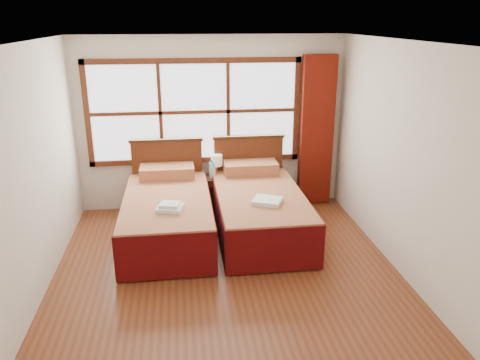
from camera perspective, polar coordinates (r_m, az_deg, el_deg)
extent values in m
plane|color=brown|center=(5.49, -1.46, -11.77)|extent=(4.50, 4.50, 0.00)
plane|color=white|center=(4.71, -1.74, 16.46)|extent=(4.50, 4.50, 0.00)
plane|color=silver|center=(7.11, -3.50, 6.81)|extent=(4.00, 0.00, 4.00)
plane|color=silver|center=(5.15, -24.29, 0.23)|extent=(0.00, 4.50, 4.50)
plane|color=silver|center=(5.51, 19.58, 2.01)|extent=(0.00, 4.50, 4.50)
cube|color=white|center=(7.03, -5.57, 8.28)|extent=(3.00, 0.02, 1.40)
cube|color=#502411|center=(7.19, -5.37, 2.45)|extent=(3.16, 0.06, 0.08)
cube|color=#502411|center=(6.91, -5.76, 14.28)|extent=(3.16, 0.06, 0.08)
cube|color=#502411|center=(7.13, -18.13, 7.57)|extent=(0.08, 0.06, 1.56)
cube|color=#502411|center=(7.23, 6.87, 8.53)|extent=(0.08, 0.06, 1.56)
cube|color=#502411|center=(7.01, -9.68, 8.07)|extent=(0.05, 0.05, 1.40)
cube|color=#502411|center=(7.04, -1.45, 8.38)|extent=(0.05, 0.05, 1.40)
cube|color=#502411|center=(7.01, -5.56, 8.24)|extent=(3.00, 0.05, 0.05)
cube|color=maroon|center=(7.29, 9.31, 5.86)|extent=(0.50, 0.16, 2.30)
cube|color=#3D1E0C|center=(6.40, -8.73, -5.61)|extent=(1.00, 2.00, 0.33)
cube|color=maroon|center=(6.28, -8.87, -3.13)|extent=(1.12, 2.22, 0.27)
cube|color=#56090A|center=(6.38, -13.83, -4.70)|extent=(0.03, 2.22, 0.56)
cube|color=#56090A|center=(6.35, -3.72, -4.29)|extent=(0.03, 2.22, 0.56)
cube|color=#56090A|center=(5.35, -8.96, -9.26)|extent=(1.12, 0.03, 0.56)
cube|color=maroon|center=(6.96, -8.86, 1.09)|extent=(0.78, 0.46, 0.17)
cube|color=#502411|center=(7.20, -8.78, 0.52)|extent=(1.05, 0.06, 1.09)
cube|color=#3D1E0C|center=(7.04, -9.01, 4.80)|extent=(1.09, 0.08, 0.04)
cube|color=#3D1E0C|center=(6.47, 2.32, -5.06)|extent=(1.01, 2.02, 0.33)
cube|color=maroon|center=(6.36, 2.35, -2.57)|extent=(1.13, 2.24, 0.28)
cube|color=#56090A|center=(6.35, -2.71, -4.21)|extent=(0.03, 2.24, 0.56)
cube|color=#56090A|center=(6.53, 7.23, -3.67)|extent=(0.03, 2.24, 0.56)
cube|color=#56090A|center=(5.43, 4.34, -8.55)|extent=(1.13, 0.03, 0.56)
cube|color=maroon|center=(7.04, 1.26, 1.59)|extent=(0.79, 0.46, 0.18)
cube|color=#502411|center=(7.26, 1.02, 0.98)|extent=(1.06, 0.06, 1.10)
cube|color=#3D1E0C|center=(7.11, 1.04, 5.27)|extent=(1.10, 0.08, 0.04)
cube|color=#502411|center=(7.17, -3.11, -1.66)|extent=(0.41, 0.36, 0.54)
cube|color=#3D1E0C|center=(7.03, -2.97, -3.05)|extent=(0.36, 0.02, 0.16)
cube|color=#3D1E0C|center=(6.95, -3.00, -1.39)|extent=(0.36, 0.02, 0.16)
sphere|color=#B2883C|center=(7.01, -2.95, -3.10)|extent=(0.03, 0.03, 0.03)
sphere|color=#B2883C|center=(6.93, -2.98, -1.44)|extent=(0.03, 0.03, 0.03)
cube|color=white|center=(5.78, -8.53, -3.41)|extent=(0.35, 0.32, 0.05)
cube|color=white|center=(5.76, -8.55, -3.00)|extent=(0.27, 0.24, 0.04)
cube|color=white|center=(5.92, 3.33, -2.55)|extent=(0.44, 0.42, 0.05)
cylinder|color=#CD8F41|center=(7.12, -2.83, 0.61)|extent=(0.10, 0.10, 0.02)
cylinder|color=#CD8F41|center=(7.10, -2.84, 1.23)|extent=(0.02, 0.02, 0.14)
cylinder|color=white|center=(7.05, -2.86, 2.44)|extent=(0.17, 0.17, 0.17)
cylinder|color=silver|center=(7.00, -3.49, 1.23)|extent=(0.07, 0.07, 0.24)
cylinder|color=#1651AC|center=(6.96, -3.52, 2.32)|extent=(0.04, 0.04, 0.03)
cylinder|color=silver|center=(6.95, -3.23, 0.90)|extent=(0.06, 0.06, 0.20)
cylinder|color=#1651AC|center=(6.92, -3.25, 1.78)|extent=(0.03, 0.03, 0.03)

